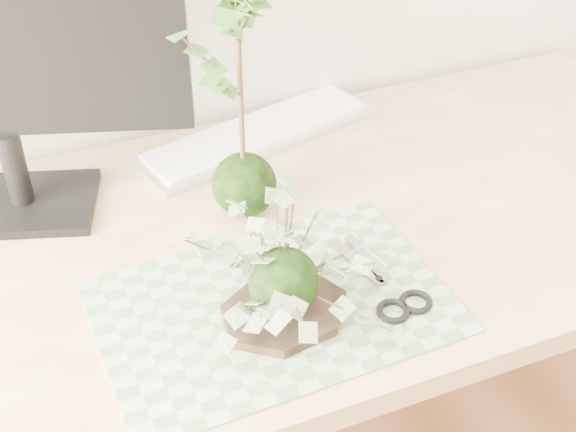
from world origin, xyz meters
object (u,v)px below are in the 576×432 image
object	(u,v)px
ivy_kokedama	(284,256)
maple_kokedama	(238,38)
keyboard	(258,134)
desk	(284,272)

from	to	relation	value
ivy_kokedama	maple_kokedama	world-z (taller)	maple_kokedama
maple_kokedama	keyboard	bearing A→B (deg)	63.91
ivy_kokedama	maple_kokedama	bearing A→B (deg)	82.23
desk	ivy_kokedama	size ratio (longest dim) A/B	4.89
maple_kokedama	keyboard	world-z (taller)	maple_kokedama
desk	ivy_kokedama	bearing A→B (deg)	-111.96
desk	keyboard	size ratio (longest dim) A/B	3.34
ivy_kokedama	maple_kokedama	distance (m)	0.31
keyboard	ivy_kokedama	bearing A→B (deg)	-120.69
ivy_kokedama	maple_kokedama	xyz separation A→B (m)	(0.03, 0.25, 0.19)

